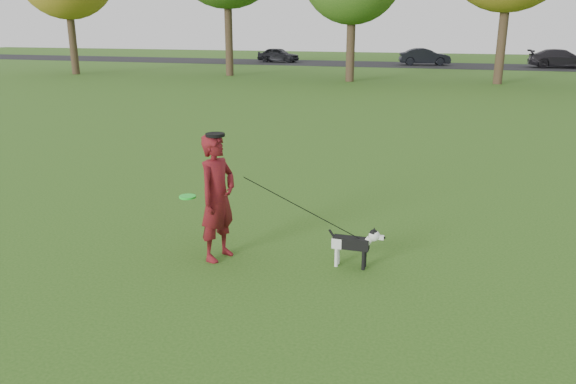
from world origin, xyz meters
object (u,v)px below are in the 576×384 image
(dog, at_px, (355,242))
(car_mid, at_px, (425,57))
(car_left, at_px, (278,55))
(car_right, at_px, (561,59))
(man, at_px, (218,198))

(dog, bearing_deg, car_mid, 92.63)
(dog, xyz_separation_m, car_mid, (-1.82, 39.66, 0.31))
(car_left, xyz_separation_m, car_right, (22.00, 0.00, 0.07))
(dog, relative_size, car_right, 0.17)
(man, bearing_deg, car_mid, 15.29)
(dog, distance_m, car_left, 42.05)
(car_mid, height_order, car_right, car_right)
(car_left, distance_m, car_mid, 12.13)
(car_left, relative_size, car_right, 0.76)
(man, distance_m, car_left, 41.69)
(man, bearing_deg, dog, -67.51)
(car_left, height_order, car_right, car_right)
(dog, xyz_separation_m, car_left, (-13.96, 39.66, 0.26))
(man, xyz_separation_m, car_right, (9.91, 39.90, -0.19))
(car_left, bearing_deg, car_right, -85.01)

